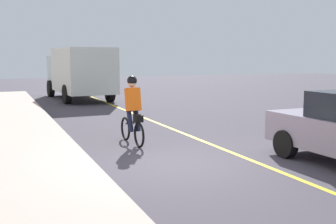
% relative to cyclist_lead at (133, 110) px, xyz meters
% --- Properties ---
extents(ground_plane, '(80.00, 80.00, 0.00)m').
position_rel_cyclist_lead_xyz_m(ground_plane, '(-2.36, -0.31, -0.91)').
color(ground_plane, '#413C46').
extents(lane_line_centre, '(36.00, 0.12, 0.01)m').
position_rel_cyclist_lead_xyz_m(lane_line_centre, '(-2.36, -1.91, -0.91)').
color(lane_line_centre, yellow).
rests_on(lane_line_centre, ground).
extents(sidewalk, '(40.00, 3.20, 0.15)m').
position_rel_cyclist_lead_xyz_m(sidewalk, '(-2.36, 3.09, -0.84)').
color(sidewalk, '#B6A297').
rests_on(sidewalk, ground).
extents(cyclist_lead, '(1.71, 0.37, 1.83)m').
position_rel_cyclist_lead_xyz_m(cyclist_lead, '(0.00, 0.00, 0.00)').
color(cyclist_lead, black).
rests_on(cyclist_lead, ground).
extents(box_truck_background, '(6.82, 2.82, 2.78)m').
position_rel_cyclist_lead_xyz_m(box_truck_background, '(12.41, -0.99, 0.64)').
color(box_truck_background, silver).
rests_on(box_truck_background, ground).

